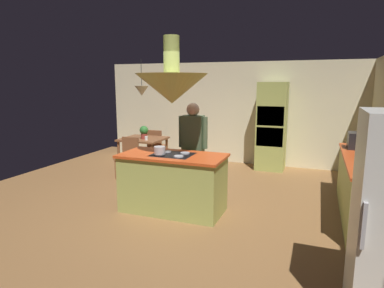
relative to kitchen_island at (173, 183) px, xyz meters
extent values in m
plane|color=olive|center=(0.00, 0.20, -0.47)|extent=(8.16, 8.16, 0.00)
cube|color=beige|center=(0.00, 3.65, 0.81)|extent=(6.80, 0.10, 2.55)
cube|color=#A8B259|center=(0.00, 0.00, -0.02)|extent=(1.60, 0.77, 0.89)
cube|color=#D14C1E|center=(0.00, 0.00, 0.44)|extent=(1.66, 0.83, 0.04)
cube|color=black|center=(0.00, 0.00, 0.46)|extent=(0.64, 0.52, 0.01)
cylinder|color=#B2B2B7|center=(-0.16, -0.13, 0.47)|extent=(0.15, 0.15, 0.02)
cylinder|color=#B2B2B7|center=(0.16, -0.13, 0.47)|extent=(0.15, 0.15, 0.02)
cylinder|color=#B2B2B7|center=(-0.16, 0.13, 0.47)|extent=(0.15, 0.15, 0.02)
cylinder|color=#B2B2B7|center=(0.16, 0.13, 0.47)|extent=(0.15, 0.15, 0.02)
cube|color=#A8B259|center=(2.84, 0.80, -0.02)|extent=(0.62, 2.49, 0.89)
cube|color=#D14C1E|center=(2.84, 0.80, 0.44)|extent=(0.66, 2.53, 0.04)
cube|color=#B2B2B7|center=(3.00, 0.80, 0.38)|extent=(0.48, 0.36, 0.16)
cube|color=#A8B259|center=(1.10, 3.25, 0.56)|extent=(0.66, 0.62, 2.06)
cube|color=black|center=(1.10, 2.96, 0.83)|extent=(0.60, 0.04, 0.44)
cube|color=black|center=(1.10, 2.96, 0.35)|extent=(0.60, 0.04, 0.44)
cube|color=#B2B2B7|center=(2.47, -2.07, 0.54)|extent=(0.03, 0.04, 0.36)
cube|color=brown|center=(-1.70, 2.10, 0.27)|extent=(0.97, 0.89, 0.04)
cylinder|color=brown|center=(-2.13, 1.71, -0.11)|extent=(0.06, 0.06, 0.72)
cylinder|color=brown|center=(-1.27, 1.71, -0.11)|extent=(0.06, 0.06, 0.72)
cylinder|color=brown|center=(-2.13, 2.49, -0.11)|extent=(0.06, 0.06, 0.72)
cylinder|color=brown|center=(-1.27, 2.49, -0.11)|extent=(0.06, 0.06, 0.72)
cylinder|color=tan|center=(0.00, 0.68, -0.05)|extent=(0.14, 0.14, 0.84)
cylinder|color=tan|center=(0.18, 0.68, -0.05)|extent=(0.14, 0.14, 0.84)
cube|color=#4C6042|center=(0.09, 0.68, 0.69)|extent=(0.36, 0.22, 0.65)
cylinder|color=#4C6042|center=(-0.13, 0.68, 0.72)|extent=(0.09, 0.09, 0.55)
cylinder|color=#4C6042|center=(0.31, 0.68, 0.72)|extent=(0.09, 0.09, 0.55)
sphere|color=tan|center=(0.09, 0.68, 1.12)|extent=(0.23, 0.23, 0.23)
cone|color=#A8B259|center=(0.00, 0.00, 1.49)|extent=(1.10, 1.10, 0.45)
cylinder|color=#A8B259|center=(0.00, 0.00, 1.99)|extent=(0.24, 0.24, 0.55)
cone|color=beige|center=(-1.70, 2.10, 1.39)|extent=(0.32, 0.32, 0.22)
cylinder|color=black|center=(-1.70, 2.10, 1.80)|extent=(0.01, 0.01, 0.60)
cube|color=brown|center=(-1.70, 1.35, -0.03)|extent=(0.40, 0.40, 0.04)
cube|color=brown|center=(-1.70, 1.53, 0.19)|extent=(0.40, 0.04, 0.42)
cylinder|color=brown|center=(-1.87, 1.18, -0.25)|extent=(0.04, 0.04, 0.43)
cylinder|color=brown|center=(-1.53, 1.18, -0.25)|extent=(0.04, 0.04, 0.43)
cylinder|color=brown|center=(-1.87, 1.52, -0.25)|extent=(0.04, 0.04, 0.43)
cylinder|color=brown|center=(-1.53, 1.52, -0.25)|extent=(0.04, 0.04, 0.43)
cube|color=brown|center=(-1.70, 2.85, -0.03)|extent=(0.40, 0.40, 0.04)
cube|color=brown|center=(-1.70, 2.67, 0.19)|extent=(0.40, 0.04, 0.42)
cylinder|color=brown|center=(-1.53, 3.02, -0.25)|extent=(0.04, 0.04, 0.43)
cylinder|color=brown|center=(-1.87, 3.02, -0.25)|extent=(0.04, 0.04, 0.43)
cylinder|color=brown|center=(-1.53, 2.68, -0.25)|extent=(0.04, 0.04, 0.43)
cylinder|color=brown|center=(-1.87, 2.68, -0.25)|extent=(0.04, 0.04, 0.43)
cylinder|color=#99382D|center=(-1.64, 2.04, 0.35)|extent=(0.14, 0.14, 0.12)
sphere|color=#2D722D|center=(-1.64, 2.04, 0.49)|extent=(0.20, 0.20, 0.20)
cylinder|color=white|center=(-1.49, 1.88, 0.34)|extent=(0.07, 0.07, 0.09)
cylinder|color=silver|center=(2.84, 0.18, 0.57)|extent=(0.13, 0.13, 0.22)
cylinder|color=silver|center=(2.84, 0.36, 0.57)|extent=(0.13, 0.13, 0.21)
cylinder|color=silver|center=(2.84, 0.54, 0.55)|extent=(0.10, 0.10, 0.18)
cube|color=#232326|center=(2.84, 1.55, 0.60)|extent=(0.46, 0.36, 0.28)
cylinder|color=#B2B2B7|center=(-0.16, -0.13, 0.54)|extent=(0.18, 0.18, 0.12)
camera|label=1|loc=(2.10, -4.66, 1.58)|focal=31.06mm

